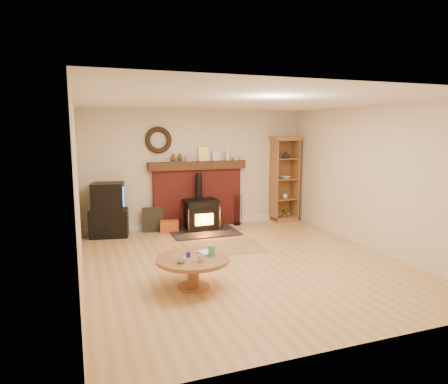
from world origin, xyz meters
name	(u,v)px	position (x,y,z in m)	size (l,w,h in m)	color
ground	(243,263)	(0.00, 0.00, 0.00)	(5.50, 5.50, 0.00)	tan
room_shell	(241,158)	(-0.02, 0.09, 1.72)	(5.02, 5.52, 2.61)	beige
chimney_breast	(198,191)	(0.00, 2.67, 0.80)	(2.20, 0.22, 1.78)	maroon
wood_stove	(201,216)	(-0.04, 2.27, 0.33)	(1.40, 1.00, 1.24)	black
area_rug	(224,247)	(0.00, 0.95, 0.01)	(1.44, 0.99, 0.01)	brown
tv_unit	(109,211)	(-1.95, 2.47, 0.53)	(0.84, 0.65, 1.11)	black
curio_cabinet	(284,179)	(2.10, 2.56, 1.01)	(0.65, 0.47, 2.02)	brown
firelog_box	(169,226)	(-0.72, 2.40, 0.12)	(0.39, 0.24, 0.24)	#C67916
leaning_painting	(153,219)	(-1.04, 2.55, 0.27)	(0.44, 0.03, 0.53)	black
fire_tools	(238,218)	(0.90, 2.50, 0.16)	(0.19, 0.16, 0.70)	black
coffee_table	(193,263)	(-1.06, -0.74, 0.35)	(1.02, 1.02, 0.59)	brown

